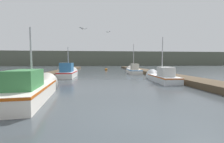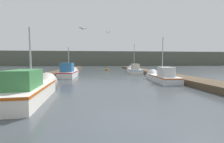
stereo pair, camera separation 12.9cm
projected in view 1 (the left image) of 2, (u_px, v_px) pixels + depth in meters
ground_plane at (137, 122)px, 4.46m from camera, size 200.00×200.00×0.00m
dock_left at (56, 74)px, 19.68m from camera, size 2.22×40.00×0.43m
dock_right at (152, 73)px, 20.99m from camera, size 2.22×40.00×0.43m
distant_shore_ridge at (100, 59)px, 67.99m from camera, size 120.00×16.00×5.90m
fishing_boat_0 at (34, 88)px, 7.49m from camera, size 2.03×5.88×3.80m
fishing_boat_1 at (161, 77)px, 13.71m from camera, size 1.67×5.08×4.40m
fishing_boat_2 at (69, 72)px, 17.45m from camera, size 1.63×5.26×3.87m
fishing_boat_3 at (133, 70)px, 23.13m from camera, size 2.00×6.25×4.88m
mooring_piling_0 at (61, 72)px, 17.93m from camera, size 0.25×0.25×1.15m
mooring_piling_1 at (63, 72)px, 19.05m from camera, size 0.32×0.32×1.03m
channel_buoy at (106, 70)px, 30.25m from camera, size 0.56×0.56×1.06m
seagull_lead at (108, 32)px, 15.07m from camera, size 0.50×0.44×0.12m
seagull_1 at (83, 29)px, 10.05m from camera, size 0.52×0.42×0.12m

